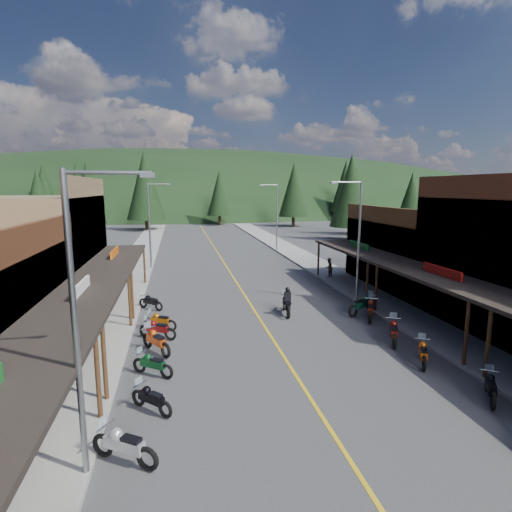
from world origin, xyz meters
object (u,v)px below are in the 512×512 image
streetlight_1 (151,222)px  bike_east_10 (362,304)px  pine_2 (145,185)px  bike_west_7 (153,363)px  shop_east_3 (419,254)px  pine_9 (356,195)px  pine_6 (412,193)px  bike_east_9 (371,308)px  pine_1 (77,189)px  bike_east_6 (491,386)px  streetlight_2 (357,236)px  pine_4 (294,189)px  bike_west_10 (160,320)px  pedestrian_east_b (329,267)px  bike_east_8 (394,330)px  bike_west_9 (157,328)px  pine_3 (219,193)px  pine_7 (44,189)px  pine_11 (351,190)px  rider_on_bike (286,303)px  bike_west_11 (151,301)px  bike_west_5 (124,444)px  streetlight_0 (80,314)px  streetlight_3 (276,214)px  pine_10 (88,193)px  pine_5 (346,186)px  bike_west_8 (156,340)px  bike_west_6 (151,397)px

streetlight_1 → bike_east_10: (13.17, -16.66, -3.79)m
pine_2 → bike_west_7: 59.05m
shop_east_3 → pine_9: pine_9 is taller
pine_6 → bike_east_9: bearing=-123.7°
pine_1 → bike_east_6: 80.88m
streetlight_2 → pine_4: bearing=78.0°
bike_west_10 → pedestrian_east_b: bearing=-22.9°
pine_6 → bike_east_8: size_ratio=4.91×
streetlight_1 → bike_west_9: bearing=-86.1°
pine_3 → pine_7: pine_7 is taller
pine_9 → pine_11: pine_11 is taller
rider_on_bike → pine_6: bearing=59.5°
shop_east_3 → bike_west_11: shop_east_3 is taller
shop_east_3 → pine_2: pine_2 is taller
pine_4 → streetlight_2: bearing=-102.0°
pine_3 → rider_on_bike: 60.03m
bike_west_5 → pedestrian_east_b: (14.06, 20.81, 0.32)m
bike_west_9 → pedestrian_east_b: 17.77m
bike_west_9 → bike_east_10: 12.02m
streetlight_0 → streetlight_3: same height
shop_east_3 → pine_6: 61.91m
streetlight_0 → pine_10: (-11.05, 56.00, 2.32)m
bike_east_6 → bike_east_9: bearing=123.4°
bike_east_10 → pine_5: bearing=131.5°
bike_west_5 → bike_east_10: bearing=-15.2°
pine_7 → pine_11: size_ratio=1.01×
bike_west_7 → bike_west_10: size_ratio=1.01×
pine_10 → pine_11: size_ratio=0.94×
pine_10 → rider_on_bike: bearing=-65.7°
streetlight_3 → bike_west_5: bearing=-110.2°
streetlight_1 → bike_west_10: (1.33, -16.98, -3.91)m
streetlight_2 → bike_east_6: streetlight_2 is taller
rider_on_bike → pine_4: bearing=80.1°
pine_5 → bike_east_6: pine_5 is taller
streetlight_3 → pine_10: (-24.95, 20.00, 2.32)m
streetlight_0 → pine_9: pine_9 is taller
pine_9 → pine_2: bearing=159.1°
pine_6 → bike_west_8: (-51.68, -62.09, -5.84)m
pine_3 → bike_west_5: pine_3 is taller
pine_5 → pine_6: bearing=-33.7°
pine_4 → pine_2: bearing=-175.9°
pine_6 → bike_east_10: size_ratio=4.70×
streetlight_2 → pine_9: bearing=65.3°
streetlight_0 → streetlight_1: same height
bike_east_8 → pine_4: bearing=104.3°
streetlight_2 → bike_west_9: bearing=-161.1°
pine_1 → pine_6: (70.00, -6.00, -0.75)m
streetlight_1 → pine_9: (30.95, 23.00, 1.92)m
bike_west_6 → bike_west_7: bearing=46.7°
bike_west_11 → pine_11: bearing=-0.3°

